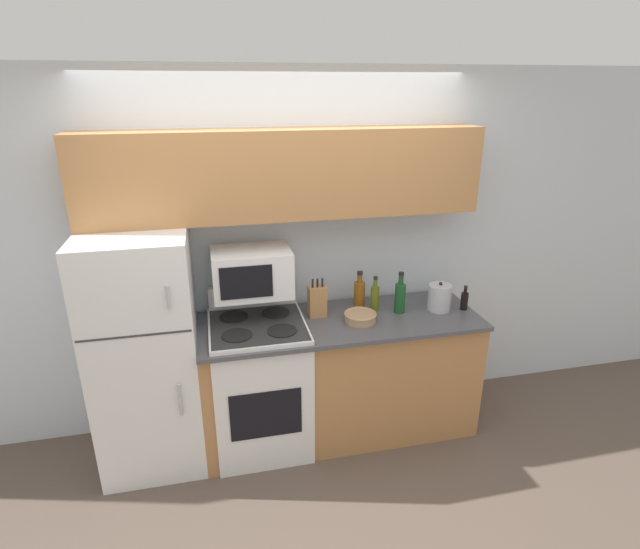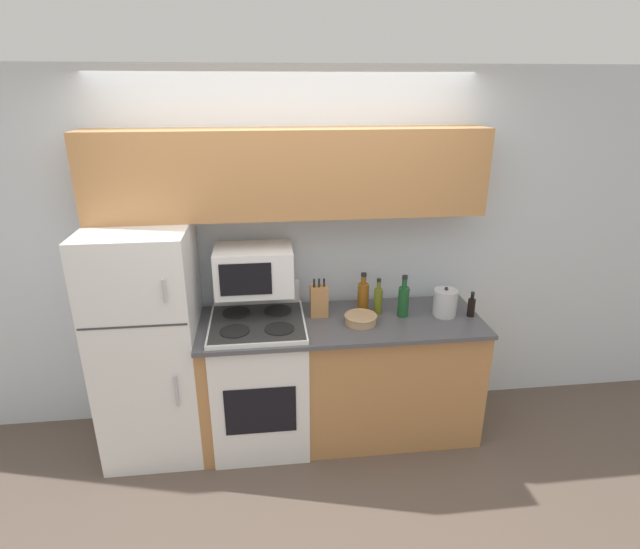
{
  "view_description": "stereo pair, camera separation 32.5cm",
  "coord_description": "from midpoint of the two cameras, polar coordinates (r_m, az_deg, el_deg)",
  "views": [
    {
      "loc": [
        -0.5,
        -2.68,
        2.42
      ],
      "look_at": [
        0.17,
        0.29,
        1.26
      ],
      "focal_mm": 28.0,
      "sensor_mm": 36.0,
      "label": 1
    },
    {
      "loc": [
        -0.18,
        -2.73,
        2.42
      ],
      "look_at": [
        0.17,
        0.29,
        1.26
      ],
      "focal_mm": 28.0,
      "sensor_mm": 36.0,
      "label": 2
    }
  ],
  "objects": [
    {
      "name": "bottle_wine_green",
      "position": [
        3.52,
        6.53,
        -2.59
      ],
      "size": [
        0.08,
        0.08,
        0.3
      ],
      "color": "#194C23",
      "rests_on": "lower_cabinets"
    },
    {
      "name": "refrigerator",
      "position": [
        3.49,
        -21.81,
        -8.35
      ],
      "size": [
        0.65,
        0.68,
        1.6
      ],
      "color": "white",
      "rests_on": "ground_plane"
    },
    {
      "name": "bottle_whiskey",
      "position": [
        3.56,
        1.93,
        -2.27
      ],
      "size": [
        0.08,
        0.08,
        0.28
      ],
      "color": "brown",
      "rests_on": "lower_cabinets"
    },
    {
      "name": "upper_cabinets",
      "position": [
        3.28,
        -6.82,
        11.32
      ],
      "size": [
        2.58,
        0.31,
        0.56
      ],
      "color": "#B27A47",
      "rests_on": "refrigerator"
    },
    {
      "name": "knife_block",
      "position": [
        3.45,
        -3.02,
        -3.09
      ],
      "size": [
        0.12,
        0.09,
        0.28
      ],
      "color": "#B27A47",
      "rests_on": "lower_cabinets"
    },
    {
      "name": "wall_back",
      "position": [
        3.6,
        -6.73,
        2.17
      ],
      "size": [
        8.0,
        0.05,
        2.55
      ],
      "color": "silver",
      "rests_on": "ground_plane"
    },
    {
      "name": "ground_plane",
      "position": [
        3.65,
        -4.52,
        -20.8
      ],
      "size": [
        12.0,
        12.0,
        0.0
      ],
      "primitive_type": "plane",
      "color": "brown"
    },
    {
      "name": "bottle_olive_oil",
      "position": [
        3.53,
        3.68,
        -2.67
      ],
      "size": [
        0.06,
        0.06,
        0.26
      ],
      "color": "#5B6619",
      "rests_on": "lower_cabinets"
    },
    {
      "name": "microwave",
      "position": [
        3.35,
        -10.57,
        0.22
      ],
      "size": [
        0.52,
        0.36,
        0.31
      ],
      "color": "white",
      "rests_on": "stove"
    },
    {
      "name": "stove",
      "position": [
        3.58,
        -9.5,
        -12.16
      ],
      "size": [
        0.64,
        0.66,
        1.1
      ],
      "color": "white",
      "rests_on": "ground_plane"
    },
    {
      "name": "lower_cabinets",
      "position": [
        3.67,
        -0.37,
        -11.53
      ],
      "size": [
        1.93,
        0.67,
        0.91
      ],
      "color": "#B27A47",
      "rests_on": "ground_plane"
    },
    {
      "name": "bowl",
      "position": [
        3.39,
        1.89,
        -4.92
      ],
      "size": [
        0.22,
        0.22,
        0.06
      ],
      "color": "tan",
      "rests_on": "lower_cabinets"
    },
    {
      "name": "kettle",
      "position": [
        3.61,
        11.02,
        -2.64
      ],
      "size": [
        0.16,
        0.16,
        0.21
      ],
      "color": "#B7B7BC",
      "rests_on": "lower_cabinets"
    },
    {
      "name": "bottle_soy_sauce",
      "position": [
        3.66,
        13.77,
        -2.92
      ],
      "size": [
        0.05,
        0.05,
        0.18
      ],
      "color": "black",
      "rests_on": "lower_cabinets"
    }
  ]
}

